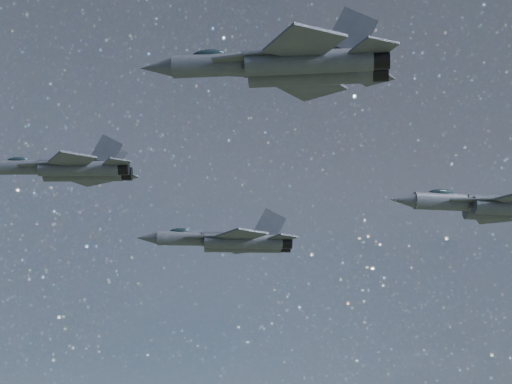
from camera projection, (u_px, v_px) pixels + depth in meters
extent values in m
cylinder|color=#373B45|center=(29.00, 167.00, 84.56)|extent=(7.05, 3.04, 1.46)
ellipsoid|color=#19292D|center=(18.00, 161.00, 84.78)|extent=(2.39, 1.47, 0.72)
cube|color=#373B45|center=(78.00, 167.00, 84.44)|extent=(7.76, 3.16, 1.21)
cylinder|color=#373B45|center=(79.00, 169.00, 83.42)|extent=(7.96, 3.26, 1.46)
cylinder|color=#373B45|center=(83.00, 174.00, 85.21)|extent=(7.96, 3.26, 1.46)
cylinder|color=black|center=(123.00, 168.00, 83.32)|extent=(1.49, 1.59, 1.34)
cylinder|color=black|center=(126.00, 174.00, 85.11)|extent=(1.49, 1.59, 1.34)
cube|color=#373B45|center=(42.00, 164.00, 83.28)|extent=(4.84, 2.95, 0.11)
cube|color=#373B45|center=(49.00, 172.00, 85.70)|extent=(4.89, 1.25, 0.11)
cube|color=#373B45|center=(72.00, 160.00, 81.32)|extent=(4.63, 4.92, 0.19)
cube|color=#373B45|center=(86.00, 179.00, 87.42)|extent=(5.35, 5.34, 0.19)
cube|color=#373B45|center=(117.00, 163.00, 82.21)|extent=(2.72, 2.84, 0.14)
cube|color=#373B45|center=(124.00, 176.00, 86.34)|extent=(3.16, 3.17, 0.14)
cube|color=#373B45|center=(107.00, 150.00, 83.61)|extent=(3.12, 1.16, 3.32)
cube|color=#373B45|center=(111.00, 158.00, 85.86)|extent=(3.23, 0.65, 3.32)
cylinder|color=#373B45|center=(191.00, 238.00, 104.84)|extent=(8.55, 3.09, 1.76)
cone|color=#373B45|center=(147.00, 238.00, 104.57)|extent=(2.94, 2.00, 1.58)
ellipsoid|color=#19292D|center=(181.00, 232.00, 105.00)|extent=(2.85, 1.61, 0.87)
cube|color=#373B45|center=(239.00, 239.00, 105.11)|extent=(9.43, 3.17, 1.47)
cylinder|color=#373B45|center=(243.00, 242.00, 103.91)|extent=(9.66, 3.28, 1.76)
cylinder|color=#373B45|center=(243.00, 245.00, 106.08)|extent=(9.66, 3.28, 1.76)
cylinder|color=black|center=(286.00, 242.00, 104.17)|extent=(1.71, 1.85, 1.63)
cylinder|color=black|center=(284.00, 246.00, 106.34)|extent=(1.71, 1.85, 1.63)
cube|color=#373B45|center=(208.00, 237.00, 103.43)|extent=(5.95, 3.21, 0.14)
cube|color=#373B45|center=(208.00, 242.00, 106.37)|extent=(5.92, 1.42, 0.14)
cube|color=#373B45|center=(242.00, 235.00, 101.35)|extent=(5.84, 6.15, 0.23)
cube|color=#373B45|center=(240.00, 248.00, 108.74)|extent=(6.44, 6.49, 0.23)
cube|color=#373B45|center=(283.00, 238.00, 102.79)|extent=(3.43, 3.57, 0.17)
cube|color=#373B45|center=(280.00, 247.00, 107.80)|extent=(3.80, 3.84, 0.17)
cube|color=#373B45|center=(270.00, 224.00, 104.38)|extent=(3.86, 1.12, 4.03)
cube|color=#373B45|center=(269.00, 229.00, 107.10)|extent=(3.94, 0.67, 4.03)
cylinder|color=#373B45|center=(227.00, 65.00, 62.29)|extent=(8.10, 4.07, 1.68)
cone|color=#373B45|center=(157.00, 68.00, 62.79)|extent=(2.93, 2.24, 1.51)
ellipsoid|color=#19292D|center=(210.00, 55.00, 62.63)|extent=(2.79, 1.87, 0.83)
cube|color=#373B45|center=(304.00, 62.00, 61.72)|extent=(8.90, 4.28, 1.40)
cylinder|color=#373B45|center=(309.00, 62.00, 60.52)|extent=(9.12, 4.41, 1.68)
cylinder|color=#373B45|center=(310.00, 74.00, 62.58)|extent=(9.12, 4.41, 1.68)
cylinder|color=black|center=(380.00, 59.00, 60.03)|extent=(1.81, 1.91, 1.55)
cylinder|color=black|center=(378.00, 71.00, 62.09)|extent=(1.81, 1.91, 1.55)
cube|color=#373B45|center=(251.00, 57.00, 60.67)|extent=(5.47, 3.76, 0.13)
cube|color=#373B45|center=(255.00, 73.00, 63.45)|extent=(5.70, 1.87, 0.13)
cube|color=#373B45|center=(304.00, 43.00, 58.12)|extent=(5.08, 5.48, 0.22)
cube|color=#373B45|center=(309.00, 85.00, 65.13)|extent=(6.18, 6.11, 0.22)
cube|color=#373B45|center=(374.00, 48.00, 58.79)|extent=(2.98, 3.14, 0.16)
cube|color=#373B45|center=(372.00, 76.00, 63.53)|extent=(3.66, 3.64, 0.16)
cube|color=#373B45|center=(353.00, 32.00, 60.51)|extent=(3.52, 1.61, 3.83)
cube|color=#373B45|center=(352.00, 48.00, 63.08)|extent=(3.69, 1.04, 3.83)
cylinder|color=#373B45|center=(454.00, 202.00, 82.35)|extent=(8.06, 2.21, 1.68)
cone|color=#373B45|center=(403.00, 200.00, 81.62)|extent=(2.68, 1.68, 1.51)
ellipsoid|color=#19292D|center=(441.00, 193.00, 82.39)|extent=(2.63, 1.30, 0.83)
cube|color=#373B45|center=(509.00, 205.00, 83.12)|extent=(8.92, 2.20, 1.40)
cylinder|color=#373B45|center=(509.00, 212.00, 84.08)|extent=(9.14, 2.28, 1.68)
cube|color=#373B45|center=(479.00, 200.00, 81.20)|extent=(5.71, 2.58, 0.13)
cube|color=#373B45|center=(468.00, 208.00, 83.97)|extent=(5.70, 1.87, 0.13)
cube|color=#373B45|center=(496.00, 217.00, 86.57)|extent=(6.03, 6.15, 0.22)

